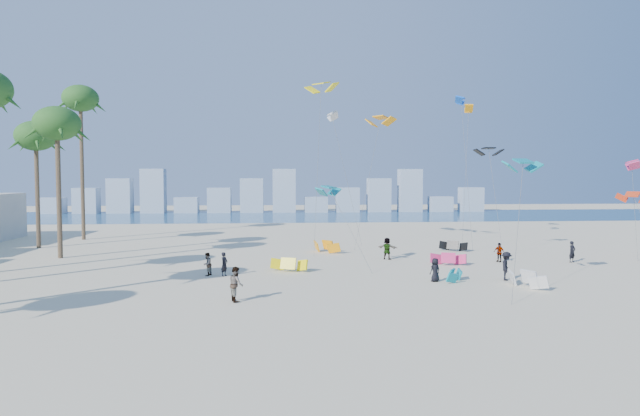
{
  "coord_description": "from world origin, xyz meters",
  "views": [
    {
      "loc": [
        -0.29,
        -24.33,
        6.75
      ],
      "look_at": [
        3.0,
        16.0,
        4.5
      ],
      "focal_mm": 30.79,
      "sensor_mm": 36.0,
      "label": 1
    }
  ],
  "objects": [
    {
      "name": "distant_skyline",
      "position": [
        -1.19,
        82.0,
        3.09
      ],
      "size": [
        85.0,
        3.0,
        8.4
      ],
      "color": "#9EADBF",
      "rests_on": "ground"
    },
    {
      "name": "ocean",
      "position": [
        0.0,
        72.0,
        0.01
      ],
      "size": [
        220.0,
        220.0,
        0.0
      ],
      "primitive_type": "plane",
      "color": "navy",
      "rests_on": "ground"
    },
    {
      "name": "kitesurfer_mid",
      "position": [
        -2.45,
        5.52,
        0.95
      ],
      "size": [
        0.98,
        1.11,
        1.91
      ],
      "primitive_type": "imported",
      "rotation": [
        0.0,
        0.0,
        1.89
      ],
      "color": "gray",
      "rests_on": "ground"
    },
    {
      "name": "ground",
      "position": [
        0.0,
        0.0,
        0.0
      ],
      "size": [
        220.0,
        220.0,
        0.0
      ],
      "primitive_type": "plane",
      "color": "beige",
      "rests_on": "ground"
    },
    {
      "name": "kitesurfers_far",
      "position": [
        10.81,
        14.84,
        0.87
      ],
      "size": [
        29.05,
        11.14,
        1.89
      ],
      "color": "black",
      "rests_on": "ground"
    },
    {
      "name": "flying_kites",
      "position": [
        14.51,
        25.06,
        11.53
      ],
      "size": [
        29.78,
        33.7,
        16.21
      ],
      "color": "#0C8595",
      "rests_on": "ground"
    },
    {
      "name": "grounded_kites",
      "position": [
        9.64,
        16.9,
        0.45
      ],
      "size": [
        18.36,
        20.0,
        0.98
      ],
      "color": "yellow",
      "rests_on": "ground"
    },
    {
      "name": "kitesurfer_near",
      "position": [
        -3.8,
        13.32,
        0.82
      ],
      "size": [
        0.64,
        0.71,
        1.64
      ],
      "primitive_type": "imported",
      "rotation": [
        0.0,
        0.0,
        1.06
      ],
      "color": "black",
      "rests_on": "ground"
    }
  ]
}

